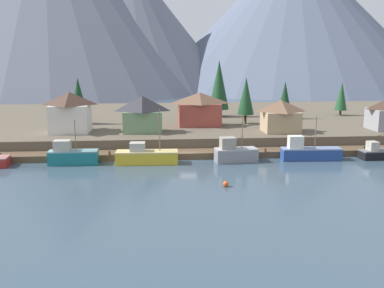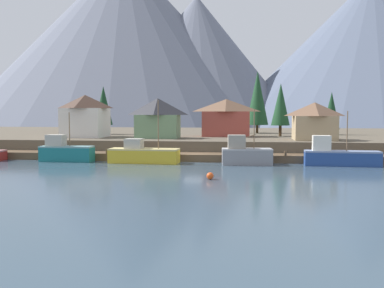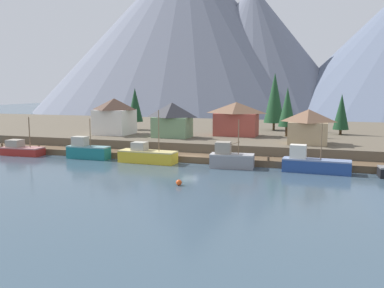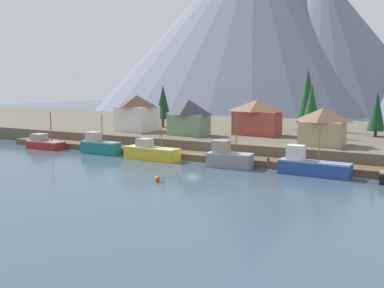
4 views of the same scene
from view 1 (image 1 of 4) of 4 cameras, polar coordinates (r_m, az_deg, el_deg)
name	(u,v)px [view 1 (image 1 of 4)]	position (r m, az deg, el deg)	size (l,w,h in m)	color
ground_plane	(181,139)	(87.17, -1.49, 0.65)	(400.00, 400.00, 1.00)	#384C5B
dock	(188,154)	(69.37, -0.58, -1.30)	(80.00, 4.00, 1.60)	brown
shoreline_bank	(177,121)	(98.70, -1.92, 2.93)	(400.00, 56.00, 2.50)	brown
mountain_central_peak	(128,23)	(214.21, -8.36, 15.26)	(98.66, 98.66, 61.42)	slate
mountain_east_peak	(293,16)	(231.20, 12.94, 15.81)	(140.34, 140.34, 69.50)	slate
fishing_boat_teal	(72,155)	(66.95, -15.33, -1.44)	(7.11, 2.28, 6.63)	#196B70
fishing_boat_yellow	(146,156)	(65.49, -5.97, -1.57)	(9.19, 3.07, 8.22)	gold
fishing_boat_grey	(235,153)	(66.45, 5.54, -1.15)	(6.48, 3.15, 7.05)	gray
fishing_boat_blue	(309,152)	(69.77, 14.90, -1.02)	(9.13, 2.71, 6.81)	navy
fishing_boat_black	(384,153)	(74.57, 23.61, -1.06)	(8.23, 2.98, 8.07)	black
house_tan	(281,116)	(79.06, 11.43, 3.63)	(6.38, 5.73, 5.63)	tan
house_green	(143,114)	(77.45, -6.43, 3.93)	(7.05, 4.67, 6.40)	#6B8E66
house_white	(70,112)	(80.18, -15.51, 4.07)	(6.96, 6.77, 7.04)	silver
house_red	(200,109)	(84.05, 0.99, 4.57)	(8.37, 4.93, 6.41)	#9E4238
conifer_near_left	(78,96)	(89.12, -14.51, 5.99)	(3.39, 3.39, 9.08)	#4C3823
conifer_near_right	(285,98)	(95.80, 11.93, 5.88)	(3.05, 3.05, 7.92)	#4C3823
conifer_mid_left	(341,96)	(104.53, 18.79, 5.91)	(2.69, 2.69, 7.57)	#4C3823
conifer_mid_right	(246,96)	(87.01, 7.00, 6.20)	(3.22, 3.22, 9.15)	#4C3823
conifer_back_left	(219,85)	(97.03, 3.52, 7.66)	(4.39, 4.39, 12.31)	#4C3823
channel_buoy	(226,184)	(54.03, 4.40, -5.18)	(0.70, 0.70, 0.70)	#E04C19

